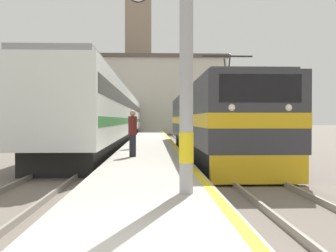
{
  "coord_description": "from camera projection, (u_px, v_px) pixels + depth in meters",
  "views": [
    {
      "loc": [
        0.16,
        -4.06,
        1.89
      ],
      "look_at": [
        1.38,
        27.28,
        1.39
      ],
      "focal_mm": 42.0,
      "sensor_mm": 36.0,
      "label": 1
    }
  ],
  "objects": [
    {
      "name": "rail_track_near",
      "position": [
        193.0,
        145.0,
        29.18
      ],
      "size": [
        2.84,
        140.0,
        0.16
      ],
      "color": "#70665B",
      "rests_on": "ground"
    },
    {
      "name": "clock_tower",
      "position": [
        139.0,
        38.0,
        63.04
      ],
      "size": [
        5.13,
        5.13,
        28.24
      ],
      "color": "gray",
      "rests_on": "ground"
    },
    {
      "name": "locomotive_train",
      "position": [
        210.0,
        122.0,
        20.59
      ],
      "size": [
        2.92,
        19.62,
        4.46
      ],
      "color": "black",
      "rests_on": "ground"
    },
    {
      "name": "platform",
      "position": [
        151.0,
        142.0,
        29.06
      ],
      "size": [
        3.01,
        140.0,
        0.44
      ],
      "color": "#ADA89E",
      "rests_on": "ground"
    },
    {
      "name": "person_on_platform",
      "position": [
        133.0,
        132.0,
        15.34
      ],
      "size": [
        0.34,
        0.34,
        1.82
      ],
      "color": "#23232D",
      "rests_on": "platform"
    },
    {
      "name": "rail_track_far",
      "position": [
        110.0,
        145.0,
        28.94
      ],
      "size": [
        2.84,
        140.0,
        0.16
      ],
      "color": "#70665B",
      "rests_on": "ground"
    },
    {
      "name": "station_building",
      "position": [
        137.0,
        96.0,
        57.06
      ],
      "size": [
        25.16,
        10.07,
        10.74
      ],
      "color": "beige",
      "rests_on": "ground"
    },
    {
      "name": "second_waiting_passenger",
      "position": [
        133.0,
        132.0,
        19.63
      ],
      "size": [
        0.34,
        0.34,
        1.61
      ],
      "color": "#23232D",
      "rests_on": "platform"
    },
    {
      "name": "ground_plane",
      "position": [
        151.0,
        141.0,
        34.06
      ],
      "size": [
        200.0,
        200.0,
        0.0
      ],
      "primitive_type": "plane",
      "color": "#70665B"
    },
    {
      "name": "passenger_train",
      "position": [
        114.0,
        115.0,
        31.64
      ],
      "size": [
        2.92,
        39.97,
        4.17
      ],
      "color": "black",
      "rests_on": "ground"
    }
  ]
}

